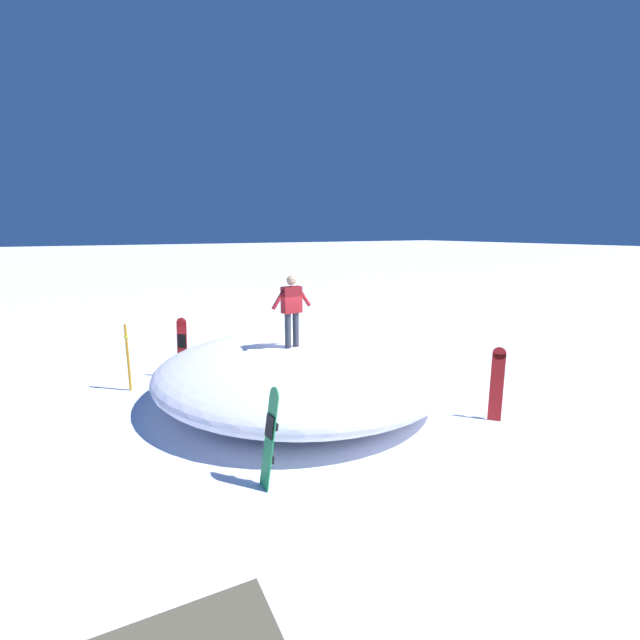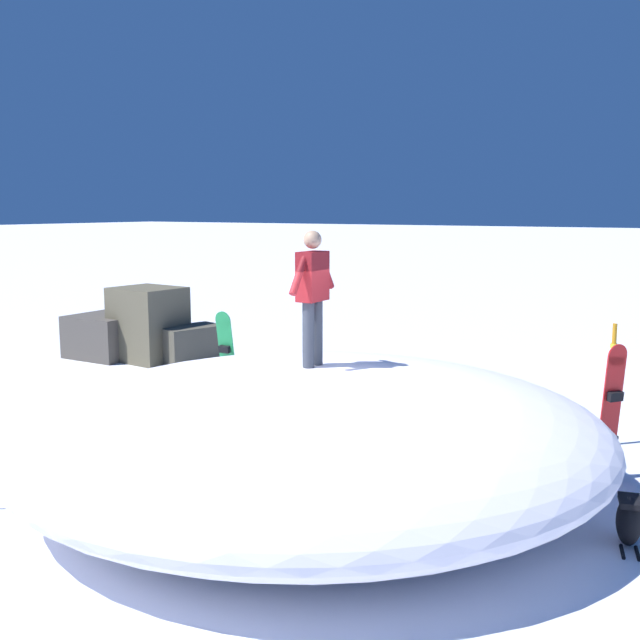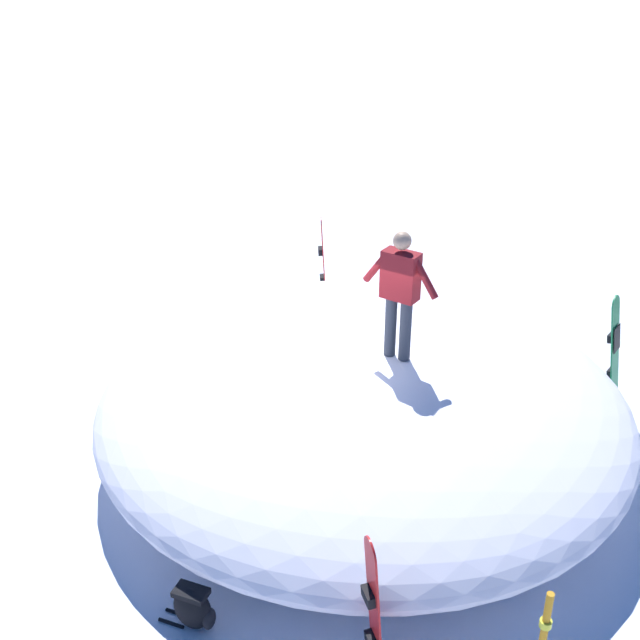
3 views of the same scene
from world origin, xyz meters
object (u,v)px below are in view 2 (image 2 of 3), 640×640
Objects in this scene: snowboard_tertiary_upright at (611,410)px; backpack_near at (629,520)px; snowboarder_standing at (313,290)px; trail_marker_pole at (612,382)px; snowboard_primary_upright at (227,359)px.

backpack_near is at bearing -163.48° from snowboard_tertiary_upright.
snowboarder_standing reaches higher than snowboard_tertiary_upright.
trail_marker_pole is at bearing 10.26° from snowboard_tertiary_upright.
snowboard_tertiary_upright is 0.98× the size of trail_marker_pole.
snowboard_tertiary_upright reaches higher than snowboard_primary_upright.
snowboard_tertiary_upright is 1.87m from backpack_near.
snowboarder_standing reaches higher than snowboard_primary_upright.
snowboard_primary_upright is at bearing 74.34° from backpack_near.
snowboard_tertiary_upright is 2.73× the size of backpack_near.
snowboarder_standing is 4.12m from backpack_near.
trail_marker_pole is at bearing -42.60° from snowboarder_standing.
snowboarder_standing is at bearing 137.40° from trail_marker_pole.
snowboarder_standing is 4.41m from trail_marker_pole.
snowboard_tertiary_upright is at bearing 16.52° from backpack_near.
snowboard_tertiary_upright is (-0.08, -5.83, 0.03)m from snowboard_primary_upright.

